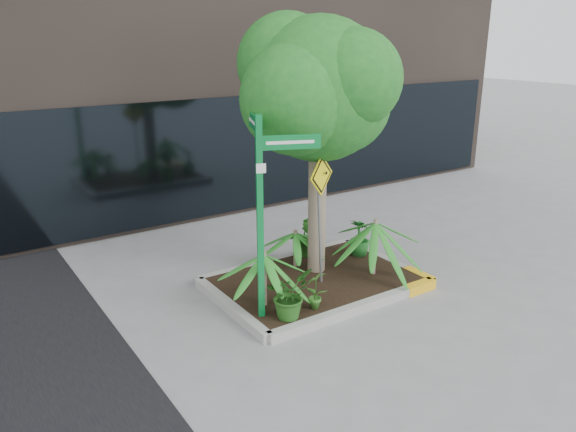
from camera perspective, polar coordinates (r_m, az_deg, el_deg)
ground at (r=9.10m, az=2.88°, el=-8.13°), size 80.00×80.00×0.00m
planter at (r=9.38m, az=3.03°, el=-6.61°), size 3.35×2.36×0.15m
tree at (r=8.94m, az=3.10°, el=12.70°), size 2.90×2.58×4.36m
palm_front at (r=9.31m, az=8.90°, el=-0.67°), size 1.09×1.09×1.21m
palm_left at (r=8.16m, az=-2.45°, el=-3.98°), size 0.97×0.97×1.08m
palm_back at (r=9.62m, az=0.77°, el=-1.71°), size 0.74×0.74×0.82m
shrub_a at (r=8.01m, az=0.03°, el=-7.95°), size 0.85×0.85×0.71m
shrub_b at (r=10.26m, az=7.31°, el=-2.15°), size 0.49×0.49×0.68m
shrub_c at (r=8.28m, az=2.81°, el=-7.47°), size 0.36×0.36×0.60m
shrub_d at (r=10.11m, az=2.14°, el=-1.99°), size 0.61×0.61×0.79m
street_sign_post at (r=7.62m, az=-2.52°, el=1.72°), size 0.84×1.10×3.03m
cattle_sign at (r=8.77m, az=3.33°, el=1.88°), size 0.61×0.26×2.11m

